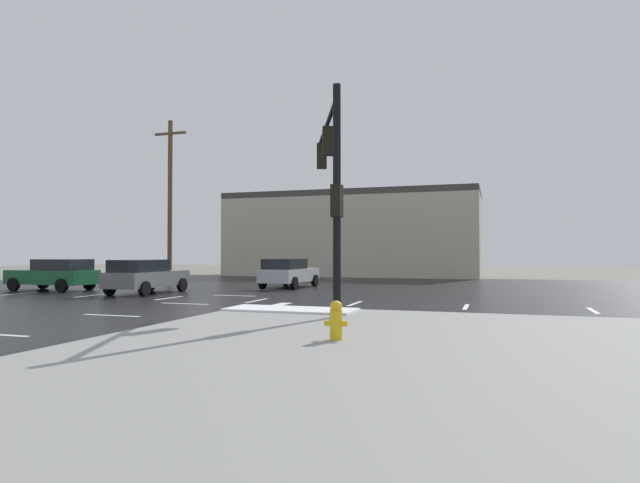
# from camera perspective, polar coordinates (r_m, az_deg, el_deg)

# --- Properties ---
(ground_plane) EXTENTS (120.00, 120.00, 0.00)m
(ground_plane) POSITION_cam_1_polar(r_m,az_deg,el_deg) (22.48, -11.38, -6.06)
(ground_plane) COLOR slate
(road_asphalt) EXTENTS (44.00, 44.00, 0.02)m
(road_asphalt) POSITION_cam_1_polar(r_m,az_deg,el_deg) (22.48, -11.38, -6.03)
(road_asphalt) COLOR black
(road_asphalt) RESTS_ON ground_plane
(sidewalk_corner) EXTENTS (18.00, 18.00, 0.14)m
(sidewalk_corner) POSITION_cam_1_polar(r_m,az_deg,el_deg) (7.80, 25.78, -14.63)
(sidewalk_corner) COLOR gray
(sidewalk_corner) RESTS_ON ground_plane
(snow_strip_curbside) EXTENTS (4.00, 1.60, 0.06)m
(snow_strip_curbside) POSITION_cam_1_polar(r_m,az_deg,el_deg) (16.73, -3.09, -7.16)
(snow_strip_curbside) COLOR white
(snow_strip_curbside) RESTS_ON sidewalk_corner
(lane_markings) EXTENTS (36.15, 36.15, 0.01)m
(lane_markings) POSITION_cam_1_polar(r_m,az_deg,el_deg) (20.70, -10.34, -6.42)
(lane_markings) COLOR silver
(lane_markings) RESTS_ON road_asphalt
(traffic_signal_mast) EXTENTS (2.48, 5.76, 6.45)m
(traffic_signal_mast) POSITION_cam_1_polar(r_m,az_deg,el_deg) (16.72, 1.19, 7.55)
(traffic_signal_mast) COLOR black
(traffic_signal_mast) RESTS_ON sidewalk_corner
(fire_hydrant) EXTENTS (0.48, 0.26, 0.79)m
(fire_hydrant) POSITION_cam_1_polar(r_m,az_deg,el_deg) (11.07, 1.71, -8.29)
(fire_hydrant) COLOR gold
(fire_hydrant) RESTS_ON sidewalk_corner
(strip_building_background) EXTENTS (20.74, 8.00, 6.94)m
(strip_building_background) POSITION_cam_1_polar(r_m,az_deg,el_deg) (45.78, 3.51, 0.72)
(strip_building_background) COLOR #BCB29E
(strip_building_background) RESTS_ON ground_plane
(sedan_grey) EXTENTS (2.10, 4.57, 1.58)m
(sedan_grey) POSITION_cam_1_polar(r_m,az_deg,el_deg) (26.39, -17.95, -3.45)
(sedan_grey) COLOR slate
(sedan_grey) RESTS_ON road_asphalt
(sedan_silver) EXTENTS (2.14, 4.59, 1.58)m
(sedan_silver) POSITION_cam_1_polar(r_m,az_deg,el_deg) (29.54, -3.35, -3.27)
(sedan_silver) COLOR #B7BABF
(sedan_silver) RESTS_ON road_asphalt
(sedan_green) EXTENTS (4.58, 2.11, 1.58)m
(sedan_green) POSITION_cam_1_polar(r_m,az_deg,el_deg) (30.30, -26.20, -3.09)
(sedan_green) COLOR #195933
(sedan_green) RESTS_ON road_asphalt
(utility_pole_far) EXTENTS (2.20, 0.28, 10.19)m
(utility_pole_far) POSITION_cam_1_polar(r_m,az_deg,el_deg) (35.02, -15.55, 4.40)
(utility_pole_far) COLOR brown
(utility_pole_far) RESTS_ON ground_plane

